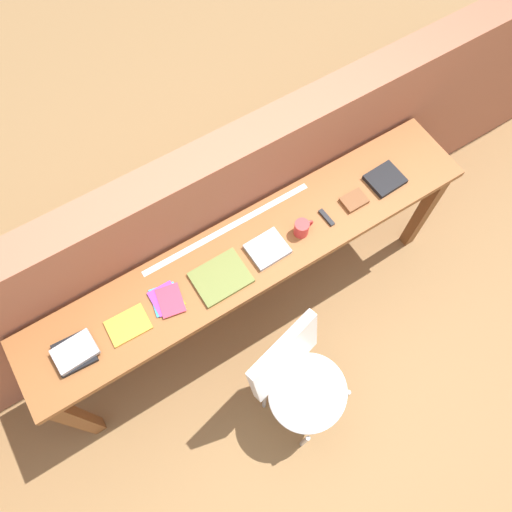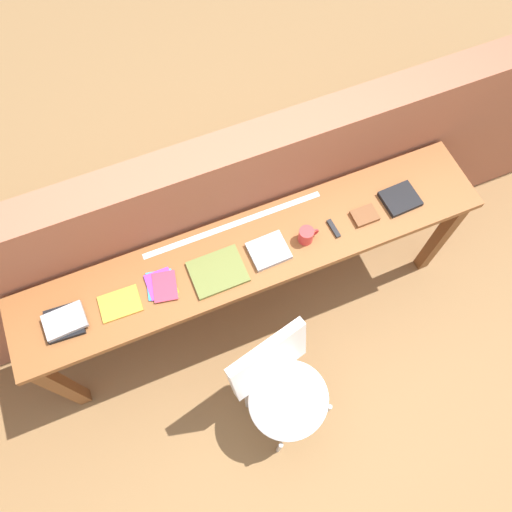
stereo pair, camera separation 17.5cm
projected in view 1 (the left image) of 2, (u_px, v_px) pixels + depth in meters
name	position (u px, v px, depth m)	size (l,w,h in m)	color
ground_plane	(276.00, 343.00, 3.24)	(40.00, 40.00, 0.00)	olive
brick_wall_back	(220.00, 221.00, 2.87)	(6.00, 0.20, 1.31)	#9E5B42
sideboard	(251.00, 261.00, 2.67)	(2.50, 0.44, 0.88)	brown
chair_white_moulded	(299.00, 380.00, 2.62)	(0.53, 0.54, 0.89)	white
book_stack_leftmost	(75.00, 352.00, 2.30)	(0.20, 0.18, 0.05)	black
magazine_cycling	(128.00, 325.00, 2.37)	(0.20, 0.14, 0.01)	gold
pamphlet_pile_colourful	(168.00, 299.00, 2.42)	(0.17, 0.19, 0.01)	orange
book_open_centre	(221.00, 277.00, 2.47)	(0.27, 0.21, 0.02)	olive
book_grey_hardcover	(267.00, 249.00, 2.53)	(0.19, 0.17, 0.03)	#9E9EA3
mug	(302.00, 228.00, 2.54)	(0.11, 0.08, 0.09)	red
multitool_folded	(327.00, 218.00, 2.61)	(0.02, 0.11, 0.02)	black
leather_journal_brown	(354.00, 201.00, 2.65)	(0.13, 0.10, 0.02)	brown
book_repair_rightmost	(385.00, 179.00, 2.70)	(0.19, 0.16, 0.03)	black
ruler_metal_back_edge	(228.00, 228.00, 2.59)	(0.99, 0.03, 0.00)	silver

